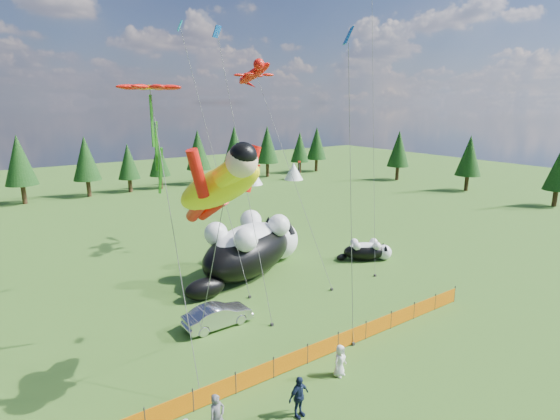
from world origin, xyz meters
name	(u,v)px	position (x,y,z in m)	size (l,w,h in m)	color
ground	(288,332)	(0.00, 0.00, 0.00)	(160.00, 160.00, 0.00)	#143509
safety_fence	(323,348)	(0.00, -3.00, 0.50)	(22.06, 0.06, 1.10)	#262626
tree_line	(95,167)	(0.00, 45.00, 4.00)	(90.00, 4.00, 8.00)	black
festival_tents	(186,183)	(11.00, 40.00, 1.40)	(50.00, 3.20, 2.80)	white
cat_large	(252,246)	(2.97, 8.71, 2.06)	(11.43, 7.40, 4.34)	black
cat_small	(367,250)	(12.07, 5.75, 0.79)	(4.15, 3.19, 1.67)	black
car	(218,316)	(-2.89, 2.85, 0.66)	(1.39, 3.99, 1.31)	silver
spectator_a	(217,417)	(-6.85, -4.91, 0.94)	(0.69, 0.45, 1.88)	#57575C
spectator_c	(299,397)	(-3.58, -5.69, 0.90)	(1.06, 0.54, 1.81)	#16223E
spectator_e	(340,361)	(-0.35, -4.61, 0.78)	(0.76, 0.50, 1.56)	silver
superhero_kite	(218,187)	(-5.10, -2.17, 9.15)	(6.10, 7.83, 11.88)	#FEEB0D
gecko_kite	(254,74)	(6.26, 13.48, 14.73)	(3.57, 13.75, 18.07)	red
flower_kite	(150,91)	(-6.19, 2.07, 12.96)	(3.08, 6.58, 13.90)	red
diamond_kite_a	(220,48)	(-0.22, 6.72, 15.63)	(1.00, 6.32, 17.68)	#0C4FB6
diamond_kite_c	(349,49)	(1.79, -2.18, 14.86)	(0.74, 1.53, 16.26)	#0C4FB6
diamond_kite_d	(185,44)	(-1.03, 10.06, 16.15)	(1.99, 5.97, 18.27)	#0C849B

